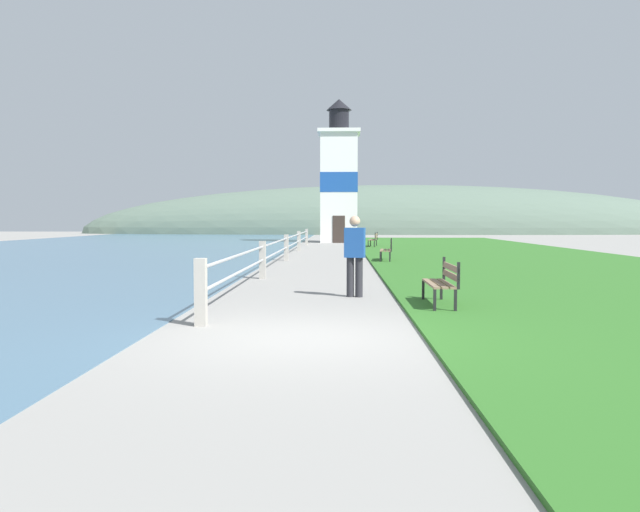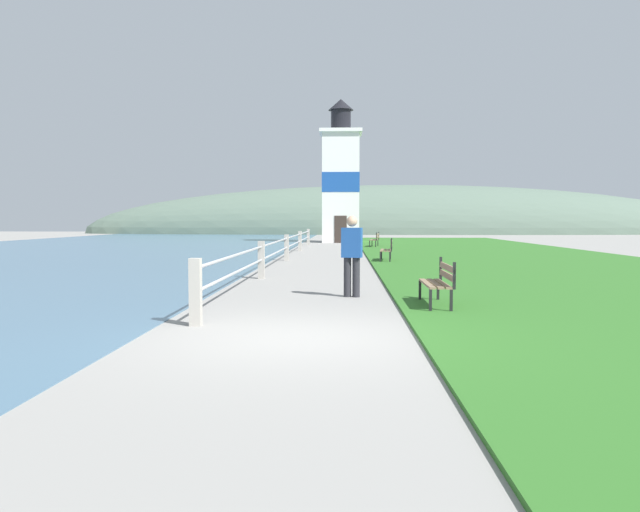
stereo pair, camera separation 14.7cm
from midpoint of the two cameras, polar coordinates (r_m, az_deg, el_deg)
The scene contains 10 objects.
ground_plane at distance 9.01m, azimuth -1.89°, elevation -7.52°, with size 160.00×160.00×0.00m, color gray.
grass_verge at distance 29.21m, azimuth 16.29°, elevation -0.08°, with size 12.00×58.33×0.06m.
water_strip at distance 32.00m, azimuth -25.59°, elevation -0.02°, with size 24.00×93.33×0.01m.
seawall_railing at distance 25.98m, azimuth -2.91°, elevation 1.02°, with size 0.18×32.24×1.08m.
park_bench_near at distance 12.21m, azimuth 11.20°, elevation -2.19°, with size 0.48×1.67×0.94m.
park_bench_midway at distance 25.27m, azimuth 6.39°, elevation 0.68°, with size 0.63×1.83×0.94m.
park_bench_far at distance 38.49m, azimuth 5.19°, elevation 1.59°, with size 0.71×1.89×0.94m.
lighthouse at distance 47.18m, azimuth 2.00°, elevation 6.95°, with size 3.14×3.14×10.70m.
person_strolling at distance 13.68m, azimuth 3.24°, elevation 0.26°, with size 0.47×0.32×1.78m.
distant_hillside at distance 78.09m, azimuth 7.57°, elevation 2.06°, with size 80.00×16.00×12.00m.
Camera 2 is at (0.70, -8.83, 1.70)m, focal length 35.00 mm.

